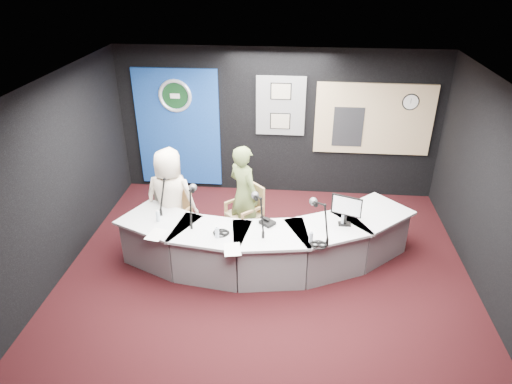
# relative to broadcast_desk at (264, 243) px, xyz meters

# --- Properties ---
(ground) EXTENTS (6.00, 6.00, 0.00)m
(ground) POSITION_rel_broadcast_desk_xyz_m (0.05, -0.55, -0.38)
(ground) COLOR black
(ground) RESTS_ON ground
(ceiling) EXTENTS (6.00, 6.00, 0.02)m
(ceiling) POSITION_rel_broadcast_desk_xyz_m (0.05, -0.55, 2.42)
(ceiling) COLOR silver
(ceiling) RESTS_ON ground
(wall_back) EXTENTS (6.00, 0.02, 2.80)m
(wall_back) POSITION_rel_broadcast_desk_xyz_m (0.05, 2.45, 1.02)
(wall_back) COLOR black
(wall_back) RESTS_ON ground
(wall_left) EXTENTS (0.02, 6.00, 2.80)m
(wall_left) POSITION_rel_broadcast_desk_xyz_m (-2.95, -0.55, 1.02)
(wall_left) COLOR black
(wall_left) RESTS_ON ground
(wall_right) EXTENTS (0.02, 6.00, 2.80)m
(wall_right) POSITION_rel_broadcast_desk_xyz_m (3.05, -0.55, 1.02)
(wall_right) COLOR black
(wall_right) RESTS_ON ground
(broadcast_desk) EXTENTS (4.50, 1.90, 0.75)m
(broadcast_desk) POSITION_rel_broadcast_desk_xyz_m (0.00, 0.00, 0.00)
(broadcast_desk) COLOR silver
(broadcast_desk) RESTS_ON ground
(backdrop_panel) EXTENTS (1.60, 0.05, 2.30)m
(backdrop_panel) POSITION_rel_broadcast_desk_xyz_m (-1.85, 2.42, 0.88)
(backdrop_panel) COLOR navy
(backdrop_panel) RESTS_ON wall_back
(agency_seal) EXTENTS (0.63, 0.07, 0.63)m
(agency_seal) POSITION_rel_broadcast_desk_xyz_m (-1.85, 2.38, 1.52)
(agency_seal) COLOR silver
(agency_seal) RESTS_ON backdrop_panel
(seal_center) EXTENTS (0.48, 0.01, 0.48)m
(seal_center) POSITION_rel_broadcast_desk_xyz_m (-1.85, 2.38, 1.52)
(seal_center) COLOR black
(seal_center) RESTS_ON backdrop_panel
(pinboard) EXTENTS (0.90, 0.04, 1.10)m
(pinboard) POSITION_rel_broadcast_desk_xyz_m (0.10, 2.42, 1.38)
(pinboard) COLOR slate
(pinboard) RESTS_ON wall_back
(framed_photo_upper) EXTENTS (0.34, 0.02, 0.27)m
(framed_photo_upper) POSITION_rel_broadcast_desk_xyz_m (0.10, 2.39, 1.65)
(framed_photo_upper) COLOR gray
(framed_photo_upper) RESTS_ON pinboard
(framed_photo_lower) EXTENTS (0.34, 0.02, 0.27)m
(framed_photo_lower) POSITION_rel_broadcast_desk_xyz_m (0.10, 2.39, 1.09)
(framed_photo_lower) COLOR gray
(framed_photo_lower) RESTS_ON pinboard
(booth_window_frame) EXTENTS (2.12, 0.06, 1.32)m
(booth_window_frame) POSITION_rel_broadcast_desk_xyz_m (1.80, 2.42, 1.18)
(booth_window_frame) COLOR tan
(booth_window_frame) RESTS_ON wall_back
(booth_glow) EXTENTS (2.00, 0.02, 1.20)m
(booth_glow) POSITION_rel_broadcast_desk_xyz_m (1.80, 2.41, 1.18)
(booth_glow) COLOR #FFE1A1
(booth_glow) RESTS_ON booth_window_frame
(equipment_rack) EXTENTS (0.55, 0.02, 0.75)m
(equipment_rack) POSITION_rel_broadcast_desk_xyz_m (1.35, 2.39, 1.03)
(equipment_rack) COLOR black
(equipment_rack) RESTS_ON booth_window_frame
(wall_clock) EXTENTS (0.28, 0.01, 0.28)m
(wall_clock) POSITION_rel_broadcast_desk_xyz_m (2.40, 2.39, 1.52)
(wall_clock) COLOR white
(wall_clock) RESTS_ON booth_window_frame
(armchair_left) EXTENTS (0.62, 0.62, 0.86)m
(armchair_left) POSITION_rel_broadcast_desk_xyz_m (-1.51, 0.41, 0.06)
(armchair_left) COLOR #A07949
(armchair_left) RESTS_ON ground
(armchair_right) EXTENTS (0.70, 0.70, 0.88)m
(armchair_right) POSITION_rel_broadcast_desk_xyz_m (-0.38, 0.66, 0.06)
(armchair_right) COLOR #A07949
(armchair_right) RESTS_ON ground
(draped_jacket) EXTENTS (0.50, 0.26, 0.70)m
(draped_jacket) POSITION_rel_broadcast_desk_xyz_m (-1.62, 0.64, 0.24)
(draped_jacket) COLOR slate
(draped_jacket) RESTS_ON armchair_left
(person_man) EXTENTS (0.84, 0.57, 1.66)m
(person_man) POSITION_rel_broadcast_desk_xyz_m (-1.51, 0.41, 0.46)
(person_man) COLOR beige
(person_man) RESTS_ON ground
(person_woman) EXTENTS (0.71, 0.70, 1.66)m
(person_woman) POSITION_rel_broadcast_desk_xyz_m (-0.38, 0.66, 0.45)
(person_woman) COLOR #60723B
(person_woman) RESTS_ON ground
(computer_monitor) EXTENTS (0.45, 0.20, 0.32)m
(computer_monitor) POSITION_rel_broadcast_desk_xyz_m (1.16, 0.02, 0.70)
(computer_monitor) COLOR black
(computer_monitor) RESTS_ON broadcast_desk
(desk_phone) EXTENTS (0.26, 0.25, 0.05)m
(desk_phone) POSITION_rel_broadcast_desk_xyz_m (0.05, -0.07, 0.40)
(desk_phone) COLOR black
(desk_phone) RESTS_ON broadcast_desk
(headphones_near) EXTENTS (0.24, 0.24, 0.04)m
(headphones_near) POSITION_rel_broadcast_desk_xyz_m (0.77, -0.54, 0.39)
(headphones_near) COLOR black
(headphones_near) RESTS_ON broadcast_desk
(headphones_far) EXTENTS (0.24, 0.24, 0.04)m
(headphones_far) POSITION_rel_broadcast_desk_xyz_m (-0.58, -0.38, 0.39)
(headphones_far) COLOR black
(headphones_far) RESTS_ON broadcast_desk
(paper_stack) EXTENTS (0.28, 0.35, 0.00)m
(paper_stack) POSITION_rel_broadcast_desk_xyz_m (-1.48, -0.49, 0.38)
(paper_stack) COLOR white
(paper_stack) RESTS_ON broadcast_desk
(notepad) EXTENTS (0.28, 0.35, 0.00)m
(notepad) POSITION_rel_broadcast_desk_xyz_m (-0.37, -0.75, 0.38)
(notepad) COLOR white
(notepad) RESTS_ON broadcast_desk
(boom_mic_a) EXTENTS (0.29, 0.72, 0.60)m
(boom_mic_a) POSITION_rel_broadcast_desk_xyz_m (-1.48, 0.33, 0.68)
(boom_mic_a) COLOR black
(boom_mic_a) RESTS_ON broadcast_desk
(boom_mic_b) EXTENTS (0.21, 0.73, 0.60)m
(boom_mic_b) POSITION_rel_broadcast_desk_xyz_m (-1.07, 0.02, 0.68)
(boom_mic_b) COLOR black
(boom_mic_b) RESTS_ON broadcast_desk
(boom_mic_c) EXTENTS (0.29, 0.72, 0.60)m
(boom_mic_c) POSITION_rel_broadcast_desk_xyz_m (-0.07, -0.14, 0.68)
(boom_mic_c) COLOR black
(boom_mic_c) RESTS_ON broadcast_desk
(boom_mic_d) EXTENTS (0.31, 0.71, 0.60)m
(boom_mic_d) POSITION_rel_broadcast_desk_xyz_m (0.79, -0.23, 0.68)
(boom_mic_d) COLOR black
(boom_mic_d) RESTS_ON broadcast_desk
(water_bottles) EXTENTS (2.75, 0.57, 0.18)m
(water_bottles) POSITION_rel_broadcast_desk_xyz_m (-0.21, -0.22, 0.46)
(water_bottles) COLOR silver
(water_bottles) RESTS_ON broadcast_desk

